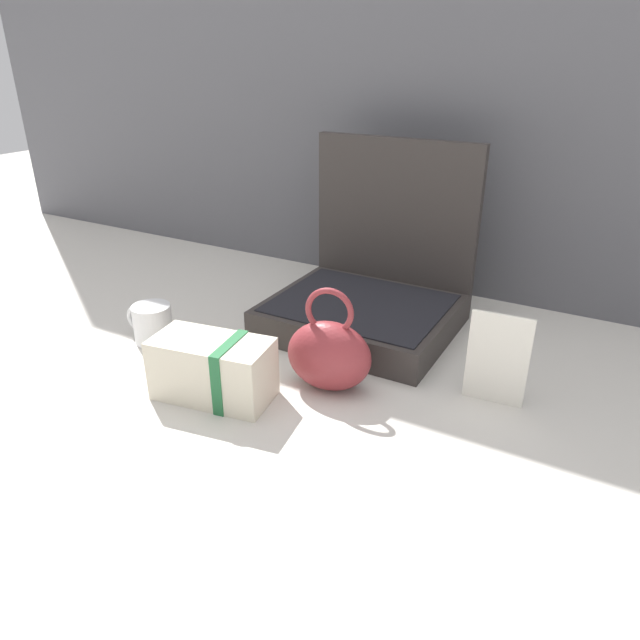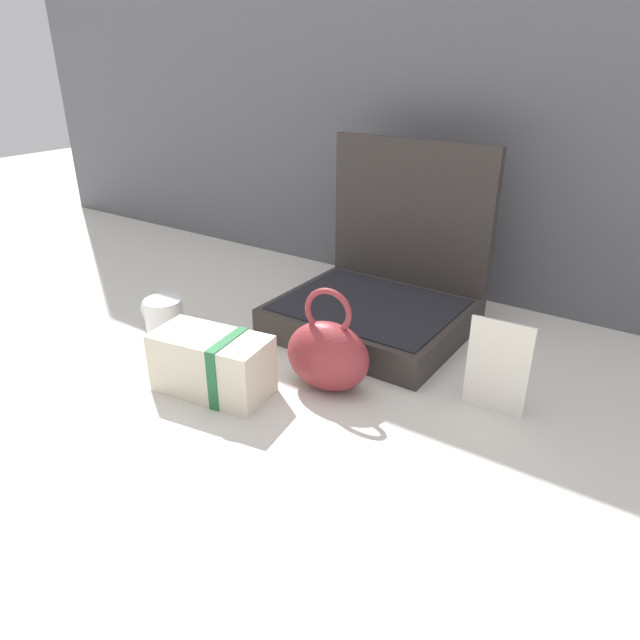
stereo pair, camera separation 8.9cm
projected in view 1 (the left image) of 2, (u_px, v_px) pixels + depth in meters
ground_plane at (337, 379)px, 1.14m from camera, size 6.00×6.00×0.00m
open_suitcase at (370, 289)px, 1.34m from camera, size 0.40×0.36×0.41m
teal_pouch_handbag at (331, 355)px, 1.08m from camera, size 0.18×0.12×0.21m
cream_toiletry_bag at (214, 369)px, 1.06m from camera, size 0.23×0.14×0.12m
coffee_mug at (152, 323)px, 1.27m from camera, size 0.12×0.08×0.08m
info_card_left at (497, 359)px, 1.03m from camera, size 0.11×0.01×0.18m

